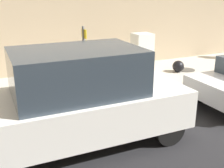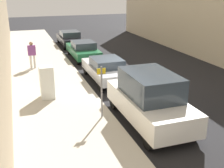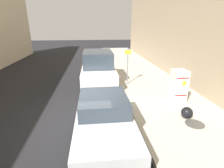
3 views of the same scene
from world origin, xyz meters
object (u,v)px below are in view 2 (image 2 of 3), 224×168
(discarded_refrigerator, at_px, (47,82))
(parked_sedan_silver, at_px, (106,69))
(parked_sedan_dark, at_px, (70,38))
(parked_sedan_green, at_px, (83,50))
(street_sign_post, at_px, (102,89))
(parked_van_white, at_px, (150,99))
(pedestrian_walking_far, at_px, (32,53))
(trash_bag, at_px, (50,83))

(discarded_refrigerator, relative_size, parked_sedan_silver, 0.36)
(parked_sedan_dark, bearing_deg, parked_sedan_green, -90.00)
(street_sign_post, xyz_separation_m, parked_van_white, (1.79, -0.77, -0.35))
(parked_sedan_silver, xyz_separation_m, parked_sedan_green, (0.00, 5.72, -0.04))
(parked_van_white, bearing_deg, pedestrian_walking_far, 112.85)
(street_sign_post, xyz_separation_m, parked_sedan_dark, (1.79, 16.00, -0.71))
(trash_bag, height_order, parked_sedan_silver, parked_sedan_silver)
(discarded_refrigerator, height_order, parked_sedan_green, discarded_refrigerator)
(street_sign_post, height_order, parked_sedan_dark, street_sign_post)
(parked_sedan_silver, relative_size, parked_sedan_dark, 0.97)
(street_sign_post, bearing_deg, parked_sedan_dark, 83.62)
(discarded_refrigerator, distance_m, pedestrian_walking_far, 5.64)
(trash_bag, distance_m, parked_sedan_green, 7.07)
(trash_bag, relative_size, parked_sedan_dark, 0.10)
(parked_sedan_silver, distance_m, parked_sedan_dark, 11.04)
(trash_bag, xyz_separation_m, parked_van_white, (3.35, -5.22, 0.66))
(parked_van_white, relative_size, parked_sedan_dark, 1.04)
(pedestrian_walking_far, xyz_separation_m, parked_sedan_dark, (3.94, 7.42, -0.50))
(street_sign_post, distance_m, trash_bag, 4.83)
(discarded_refrigerator, height_order, parked_van_white, parked_van_white)
(parked_sedan_dark, bearing_deg, parked_van_white, -90.00)
(street_sign_post, relative_size, parked_sedan_silver, 0.49)
(pedestrian_walking_far, bearing_deg, discarded_refrigerator, 163.91)
(street_sign_post, distance_m, parked_van_white, 1.98)
(discarded_refrigerator, bearing_deg, parked_sedan_dark, 74.35)
(parked_sedan_green, bearing_deg, parked_sedan_dark, 90.00)
(discarded_refrigerator, height_order, trash_bag, discarded_refrigerator)
(parked_sedan_dark, bearing_deg, trash_bag, -106.17)
(trash_bag, bearing_deg, parked_van_white, -57.35)
(discarded_refrigerator, relative_size, parked_sedan_green, 0.36)
(parked_sedan_silver, bearing_deg, parked_sedan_green, 90.00)
(parked_van_white, xyz_separation_m, parked_sedan_silver, (-0.00, 5.73, -0.32))
(street_sign_post, height_order, pedestrian_walking_far, street_sign_post)
(pedestrian_walking_far, distance_m, parked_van_white, 10.14)
(parked_sedan_green, relative_size, parked_sedan_dark, 0.97)
(discarded_refrigerator, distance_m, parked_sedan_silver, 4.18)
(discarded_refrigerator, xyz_separation_m, parked_van_white, (3.66, -3.71, 0.10))
(trash_bag, xyz_separation_m, parked_sedan_dark, (3.35, 11.55, 0.31))
(street_sign_post, relative_size, parked_sedan_dark, 0.48)
(trash_bag, relative_size, parked_sedan_silver, 0.10)
(parked_van_white, height_order, parked_sedan_silver, parked_van_white)
(trash_bag, xyz_separation_m, parked_sedan_green, (3.35, 6.22, 0.30))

